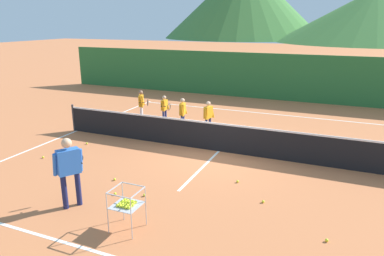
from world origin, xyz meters
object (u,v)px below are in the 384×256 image
at_px(student_0, 141,103).
at_px(tennis_ball_8, 87,143).
at_px(student_2, 183,111).
at_px(tennis_ball_7, 238,181).
at_px(student_1, 165,107).
at_px(tennis_ball_4, 263,201).
at_px(instructor, 69,166).
at_px(tennis_ball_6, 43,157).
at_px(tennis_ball_3, 144,195).
at_px(tennis_ball_2, 115,194).
at_px(tennis_net, 219,137).
at_px(ball_cart, 127,204).
at_px(tennis_ball_1, 115,179).
at_px(tennis_ball_0, 327,240).
at_px(student_3, 208,115).

distance_m(student_0, tennis_ball_8, 3.53).
distance_m(student_2, tennis_ball_7, 5.14).
bearing_deg(student_1, tennis_ball_4, -44.62).
xyz_separation_m(instructor, tennis_ball_6, (-2.96, 2.06, -0.97)).
bearing_deg(tennis_ball_8, tennis_ball_6, -104.25).
bearing_deg(tennis_ball_3, tennis_ball_2, -162.09).
height_order(tennis_net, ball_cart, tennis_net).
relative_size(tennis_net, tennis_ball_4, 178.04).
distance_m(tennis_net, tennis_ball_3, 3.84).
xyz_separation_m(instructor, student_2, (-0.16, 6.56, -0.23)).
bearing_deg(tennis_ball_7, tennis_ball_1, -159.34).
bearing_deg(student_1, tennis_ball_7, -44.76).
relative_size(tennis_ball_0, tennis_ball_8, 1.00).
distance_m(instructor, tennis_ball_0, 5.70).
distance_m(tennis_ball_1, tennis_ball_4, 4.00).
xyz_separation_m(student_3, tennis_ball_7, (2.25, -3.75, -0.73)).
xyz_separation_m(student_2, tennis_ball_6, (-2.80, -4.50, -0.74)).
height_order(tennis_ball_2, tennis_ball_8, same).
relative_size(student_1, tennis_ball_7, 17.53).
xyz_separation_m(tennis_net, ball_cart, (-0.23, -5.15, 0.08)).
height_order(student_2, tennis_ball_1, student_2).
bearing_deg(tennis_ball_3, student_1, 112.73).
bearing_deg(tennis_ball_6, tennis_ball_1, -9.38).
relative_size(instructor, tennis_ball_3, 24.66).
relative_size(tennis_net, tennis_ball_3, 178.04).
distance_m(student_0, tennis_ball_3, 7.10).
bearing_deg(tennis_ball_2, student_1, 106.25).
distance_m(tennis_ball_2, tennis_ball_6, 3.75).
height_order(tennis_net, tennis_ball_4, tennis_net).
height_order(student_2, student_3, student_2).
bearing_deg(tennis_ball_6, tennis_ball_7, 6.24).
relative_size(instructor, tennis_ball_4, 24.66).
distance_m(student_1, tennis_ball_4, 7.49).
xyz_separation_m(tennis_ball_4, tennis_ball_8, (-6.61, 1.78, 0.00)).
relative_size(tennis_ball_7, tennis_ball_8, 1.00).
relative_size(tennis_ball_2, tennis_ball_8, 1.00).
bearing_deg(student_3, student_2, 175.91).
distance_m(student_3, tennis_ball_8, 4.54).
xyz_separation_m(student_1, tennis_ball_3, (2.54, -6.06, -0.68)).
bearing_deg(student_0, tennis_ball_0, -38.59).
distance_m(tennis_ball_1, tennis_ball_2, 0.88).
bearing_deg(tennis_ball_6, tennis_ball_2, -18.93).
relative_size(tennis_ball_0, tennis_ball_3, 1.00).
height_order(student_1, tennis_ball_2, student_1).
bearing_deg(tennis_ball_7, tennis_ball_4, -43.94).
height_order(tennis_ball_2, tennis_ball_3, same).
xyz_separation_m(tennis_net, tennis_ball_1, (-1.87, -3.27, -0.47)).
xyz_separation_m(student_2, tennis_ball_1, (0.24, -5.00, -0.74)).
xyz_separation_m(student_2, tennis_ball_2, (0.75, -5.71, -0.74)).
bearing_deg(tennis_ball_0, tennis_ball_2, 179.64).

